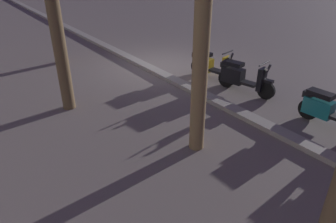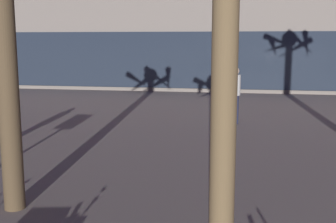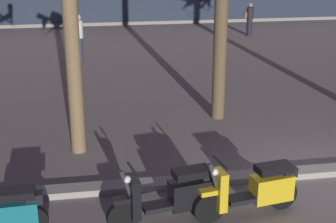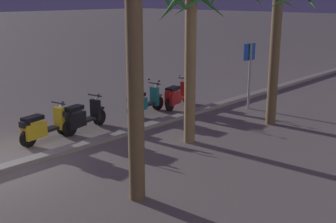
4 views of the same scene
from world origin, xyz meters
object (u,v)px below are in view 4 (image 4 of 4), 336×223
(scooter_teal_mid_rear, at_px, (143,102))
(palm_tree_near_sign, at_px, (190,16))
(scooter_red_last_in_row, at_px, (177,96))
(scooter_yellow_tail_end, at_px, (42,127))
(crossing_sign, at_px, (249,68))
(scooter_black_gap_after_mid, at_px, (81,117))
(palm_tree_mid_walkway, at_px, (277,8))

(scooter_teal_mid_rear, bearing_deg, palm_tree_near_sign, 69.06)
(scooter_red_last_in_row, distance_m, palm_tree_near_sign, 4.99)
(scooter_yellow_tail_end, bearing_deg, crossing_sign, 163.50)
(scooter_black_gap_after_mid, xyz_separation_m, palm_tree_near_sign, (-1.49, 3.05, 3.09))
(scooter_red_last_in_row, distance_m, crossing_sign, 2.84)
(scooter_teal_mid_rear, xyz_separation_m, scooter_black_gap_after_mid, (2.69, 0.08, 0.02))
(scooter_yellow_tail_end, relative_size, palm_tree_mid_walkway, 0.38)
(scooter_teal_mid_rear, bearing_deg, scooter_black_gap_after_mid, 1.73)
(scooter_black_gap_after_mid, height_order, palm_tree_mid_walkway, palm_tree_mid_walkway)
(scooter_yellow_tail_end, distance_m, crossing_sign, 7.67)
(scooter_teal_mid_rear, bearing_deg, crossing_sign, 145.26)
(scooter_teal_mid_rear, relative_size, palm_tree_near_sign, 0.39)
(scooter_teal_mid_rear, xyz_separation_m, palm_tree_mid_walkway, (-2.02, 3.88, 3.25))
(crossing_sign, xyz_separation_m, palm_tree_near_sign, (4.43, 0.89, 2.05))
(scooter_yellow_tail_end, height_order, palm_tree_mid_walkway, palm_tree_mid_walkway)
(scooter_red_last_in_row, distance_m, scooter_yellow_tail_end, 5.53)
(scooter_black_gap_after_mid, bearing_deg, crossing_sign, 159.98)
(scooter_teal_mid_rear, relative_size, scooter_black_gap_after_mid, 0.98)
(crossing_sign, bearing_deg, scooter_yellow_tail_end, -16.50)
(scooter_red_last_in_row, height_order, scooter_yellow_tail_end, scooter_red_last_in_row)
(scooter_black_gap_after_mid, xyz_separation_m, scooter_yellow_tail_end, (1.36, 0.00, -0.01))
(scooter_red_last_in_row, height_order, scooter_teal_mid_rear, same)
(crossing_sign, distance_m, palm_tree_mid_walkway, 3.00)
(scooter_red_last_in_row, xyz_separation_m, scooter_teal_mid_rear, (1.48, -0.27, -0.01))
(crossing_sign, relative_size, palm_tree_near_sign, 0.51)
(palm_tree_mid_walkway, bearing_deg, scooter_teal_mid_rear, -62.58)
(crossing_sign, relative_size, palm_tree_mid_walkway, 0.49)
(scooter_black_gap_after_mid, height_order, crossing_sign, crossing_sign)
(scooter_teal_mid_rear, distance_m, scooter_black_gap_after_mid, 2.70)
(scooter_black_gap_after_mid, bearing_deg, scooter_red_last_in_row, 177.40)
(scooter_red_last_in_row, relative_size, crossing_sign, 0.75)
(scooter_red_last_in_row, bearing_deg, scooter_black_gap_after_mid, -2.60)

